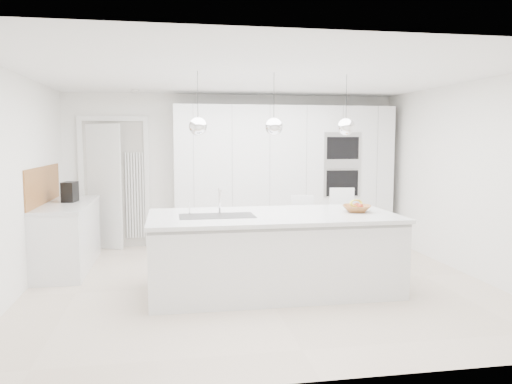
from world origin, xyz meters
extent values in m
plane|color=beige|center=(0.00, 0.00, 0.00)|extent=(5.50, 5.50, 0.00)
plane|color=white|center=(0.00, 2.50, 1.25)|extent=(5.50, 0.00, 5.50)
plane|color=white|center=(-2.75, 0.00, 1.25)|extent=(0.00, 5.00, 5.00)
plane|color=white|center=(0.00, 0.00, 2.50)|extent=(5.50, 5.50, 0.00)
cube|color=white|center=(0.80, 2.20, 1.15)|extent=(3.60, 0.60, 2.30)
cube|color=white|center=(-2.20, 2.42, 1.00)|extent=(0.76, 0.38, 2.00)
cube|color=white|center=(-2.45, 1.20, 0.43)|extent=(0.60, 1.80, 0.86)
cube|color=silver|center=(-2.45, 1.20, 0.88)|extent=(0.62, 1.82, 0.04)
cube|color=#A56C39|center=(-2.74, 1.20, 1.15)|extent=(0.02, 1.80, 0.50)
cube|color=white|center=(0.10, -0.30, 0.43)|extent=(2.80, 1.20, 0.86)
cube|color=silver|center=(0.10, -0.25, 0.88)|extent=(2.84, 1.40, 0.04)
cylinder|color=white|center=(-0.50, -0.10, 1.05)|extent=(0.02, 0.02, 0.30)
sphere|color=white|center=(-0.75, -0.30, 1.90)|extent=(0.20, 0.20, 0.20)
sphere|color=white|center=(0.10, -0.30, 1.90)|extent=(0.20, 0.20, 0.20)
sphere|color=white|center=(0.95, -0.30, 1.90)|extent=(0.20, 0.20, 0.20)
imported|color=#A56C39|center=(1.12, -0.27, 0.94)|extent=(0.43, 0.43, 0.08)
cube|color=black|center=(-2.43, 1.34, 1.04)|extent=(0.21, 0.28, 0.28)
sphere|color=#A52E16|center=(1.14, -0.32, 0.97)|extent=(0.08, 0.08, 0.08)
sphere|color=#A52E16|center=(1.13, -0.24, 0.97)|extent=(0.08, 0.08, 0.08)
torus|color=#F7EE3D|center=(1.11, -0.27, 1.00)|extent=(0.21, 0.15, 0.19)
camera|label=1|loc=(-1.06, -5.84, 1.75)|focal=35.00mm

